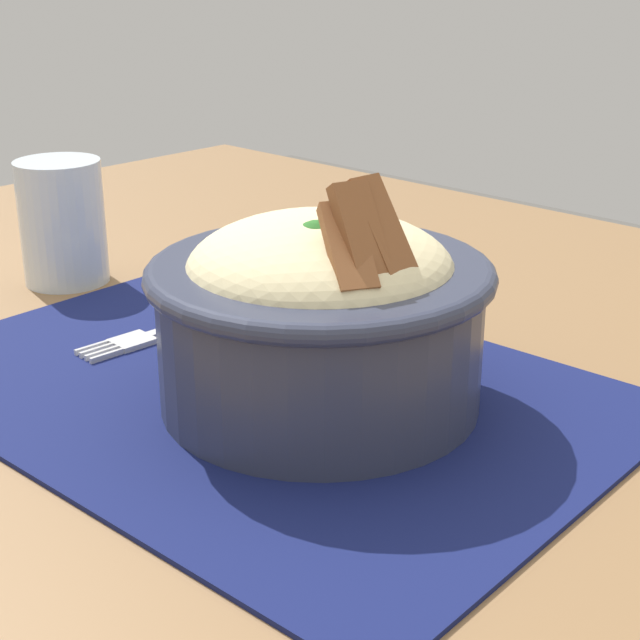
% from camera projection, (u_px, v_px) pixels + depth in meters
% --- Properties ---
extents(table, '(1.19, 0.98, 0.73)m').
position_uv_depth(table, '(266.00, 489.00, 0.58)').
color(table, olive).
rests_on(table, ground_plane).
extents(placemat, '(0.43, 0.31, 0.00)m').
position_uv_depth(placemat, '(258.00, 387.00, 0.58)').
color(placemat, '#11194C').
rests_on(placemat, table).
extents(bowl, '(0.19, 0.19, 0.14)m').
position_uv_depth(bowl, '(321.00, 308.00, 0.53)').
color(bowl, '#2D3347').
rests_on(bowl, placemat).
extents(fork, '(0.02, 0.14, 0.00)m').
position_uv_depth(fork, '(162.00, 332.00, 0.65)').
color(fork, silver).
rests_on(fork, placemat).
extents(drinking_glass, '(0.06, 0.06, 0.10)m').
position_uv_depth(drinking_glass, '(63.00, 230.00, 0.75)').
color(drinking_glass, silver).
rests_on(drinking_glass, table).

